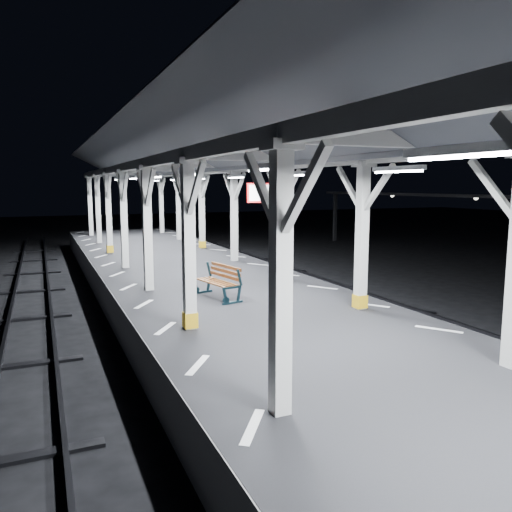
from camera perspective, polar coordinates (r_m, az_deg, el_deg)
ground at (r=9.39m, az=8.49°, el=-15.88°), size 120.00×120.00×0.00m
platform at (r=9.20m, az=8.56°, el=-13.03°), size 6.00×50.00×1.00m
hazard_stripes_left at (r=8.06m, az=-6.66°, el=-12.26°), size 1.00×48.00×0.01m
hazard_stripes_right at (r=10.49m, az=20.16°, el=-7.88°), size 1.00×48.00×0.01m
track_left at (r=8.16m, az=-25.08°, el=-19.85°), size 2.20×60.00×0.16m
canopy at (r=8.60m, az=9.22°, el=13.08°), size 5.40×49.00×4.65m
bench_mid at (r=12.52m, az=-4.17°, el=-2.81°), size 0.85×1.60×0.82m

